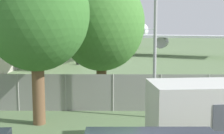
{
  "coord_description": "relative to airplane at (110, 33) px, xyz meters",
  "views": [
    {
      "loc": [
        0.09,
        -5.54,
        4.52
      ],
      "look_at": [
        -0.08,
        13.82,
        2.0
      ],
      "focal_mm": 50.0,
      "sensor_mm": 36.0,
      "label": 1
    }
  ],
  "objects": [
    {
      "name": "tree_far_right",
      "position": [
        -2.83,
        -35.09,
        1.54
      ],
      "size": [
        4.81,
        4.81,
        7.79
      ],
      "color": "brown",
      "rests_on": "ground"
    },
    {
      "name": "tree_behind_benches",
      "position": [
        -0.16,
        -29.33,
        1.13
      ],
      "size": [
        5.49,
        5.49,
        7.74
      ],
      "color": "brown",
      "rests_on": "ground"
    },
    {
      "name": "light_mast",
      "position": [
        2.65,
        -34.0,
        1.65
      ],
      "size": [
        0.44,
        0.44,
        8.68
      ],
      "color": "#99999E",
      "rests_on": "ground"
    },
    {
      "name": "airplane",
      "position": [
        0.0,
        0.0,
        0.0
      ],
      "size": [
        37.67,
        45.49,
        11.16
      ],
      "rotation": [
        0.0,
        0.0,
        -1.86
      ],
      "color": "silver",
      "rests_on": "ground"
    },
    {
      "name": "perimeter_fence",
      "position": [
        0.6,
        -32.82,
        -2.58
      ],
      "size": [
        56.07,
        0.07,
        2.0
      ],
      "color": "gray",
      "rests_on": "ground"
    },
    {
      "name": "portable_cabin",
      "position": [
        3.75,
        -37.95,
        -2.34
      ],
      "size": [
        3.65,
        2.63,
        2.48
      ],
      "rotation": [
        0.0,
        0.0,
        0.1
      ],
      "color": "silver",
      "rests_on": "ground"
    }
  ]
}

